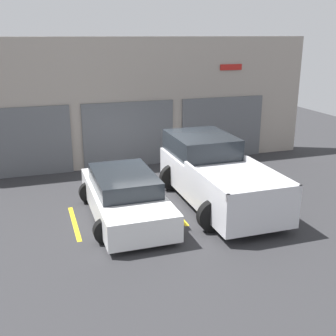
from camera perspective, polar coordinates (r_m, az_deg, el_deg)
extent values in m
plane|color=#2D2D30|center=(13.31, -1.38, -3.25)|extent=(28.00, 28.00, 0.00)
cube|color=#9E9389|center=(15.81, -5.00, 8.83)|extent=(14.05, 0.60, 4.68)
cube|color=#595B60|center=(15.28, -19.30, 3.26)|extent=(3.39, 0.08, 2.42)
cube|color=#595B60|center=(15.65, -5.31, 4.52)|extent=(3.39, 0.08, 2.42)
cube|color=#595B60|center=(16.89, 7.37, 5.42)|extent=(3.39, 0.08, 2.42)
cube|color=#B21E19|center=(16.69, 8.54, 13.36)|extent=(0.90, 0.03, 0.22)
cube|color=silver|center=(12.22, 6.91, -1.87)|extent=(1.97, 5.02, 0.93)
cube|color=#1E2328|center=(13.20, 4.50, 3.21)|extent=(1.81, 2.26, 0.62)
cube|color=silver|center=(10.69, 4.99, -1.54)|extent=(0.08, 2.76, 0.18)
cube|color=silver|center=(11.54, 13.65, -0.52)|extent=(0.08, 2.76, 0.18)
cube|color=silver|center=(9.99, 13.03, -3.34)|extent=(1.97, 0.08, 0.18)
cylinder|color=black|center=(13.36, 0.64, -1.29)|extent=(0.83, 0.22, 0.83)
cylinder|color=black|center=(14.00, 7.43, -0.55)|extent=(0.83, 0.22, 0.83)
cylinder|color=black|center=(10.66, 6.12, -6.46)|extent=(0.83, 0.22, 0.83)
cylinder|color=black|center=(11.45, 14.16, -5.17)|extent=(0.83, 0.22, 0.83)
cube|color=white|center=(11.45, -5.80, -4.40)|extent=(1.77, 4.31, 0.66)
cube|color=#1E2328|center=(11.36, -6.01, -1.66)|extent=(1.55, 2.37, 0.43)
cylinder|color=black|center=(12.62, -10.56, -3.26)|extent=(0.62, 0.22, 0.62)
cylinder|color=black|center=(12.89, -3.75, -2.53)|extent=(0.62, 0.22, 0.62)
cylinder|color=black|center=(10.18, -8.37, -8.40)|extent=(0.62, 0.22, 0.62)
cylinder|color=black|center=(10.52, 0.00, -7.32)|extent=(0.62, 0.22, 0.62)
cube|color=gold|center=(11.45, -12.55, -7.29)|extent=(0.12, 2.20, 0.01)
cube|color=gold|center=(11.98, 0.76, -5.69)|extent=(0.12, 2.20, 0.01)
cube|color=gold|center=(13.08, 12.31, -4.05)|extent=(0.12, 2.20, 0.01)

